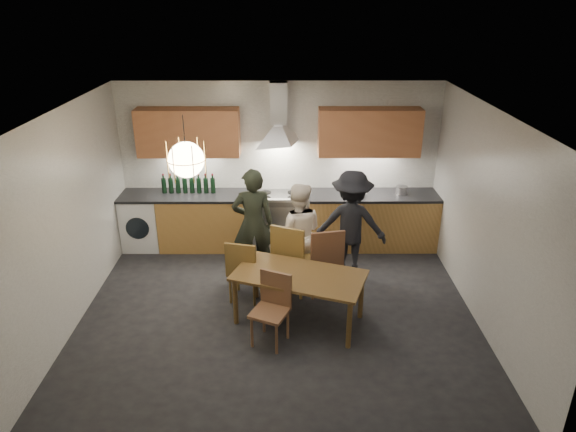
{
  "coord_description": "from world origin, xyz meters",
  "views": [
    {
      "loc": [
        0.11,
        -5.57,
        3.79
      ],
      "look_at": [
        0.13,
        0.4,
        1.2
      ],
      "focal_mm": 32.0,
      "sensor_mm": 36.0,
      "label": 1
    }
  ],
  "objects_px": {
    "person_right": "(351,224)",
    "mixing_bowl": "(356,193)",
    "person_mid": "(298,233)",
    "wine_bottles": "(188,184)",
    "person_left": "(253,223)",
    "chair_front": "(273,303)",
    "stock_pot": "(402,190)",
    "dining_table": "(299,280)",
    "chair_back_left": "(243,267)"
  },
  "relations": [
    {
      "from": "dining_table",
      "to": "chair_back_left",
      "type": "height_order",
      "value": "chair_back_left"
    },
    {
      "from": "chair_front",
      "to": "wine_bottles",
      "type": "height_order",
      "value": "wine_bottles"
    },
    {
      "from": "dining_table",
      "to": "stock_pot",
      "type": "xyz_separation_m",
      "value": [
        1.65,
        2.1,
        0.37
      ]
    },
    {
      "from": "person_left",
      "to": "person_mid",
      "type": "xyz_separation_m",
      "value": [
        0.63,
        -0.16,
        -0.08
      ]
    },
    {
      "from": "person_left",
      "to": "wine_bottles",
      "type": "xyz_separation_m",
      "value": [
        -1.07,
        0.97,
        0.25
      ]
    },
    {
      "from": "person_mid",
      "to": "wine_bottles",
      "type": "height_order",
      "value": "person_mid"
    },
    {
      "from": "dining_table",
      "to": "mixing_bowl",
      "type": "height_order",
      "value": "mixing_bowl"
    },
    {
      "from": "chair_front",
      "to": "mixing_bowl",
      "type": "bearing_deg",
      "value": 86.61
    },
    {
      "from": "chair_front",
      "to": "person_mid",
      "type": "relative_size",
      "value": 0.59
    },
    {
      "from": "person_mid",
      "to": "stock_pot",
      "type": "xyz_separation_m",
      "value": [
        1.65,
        1.07,
        0.23
      ]
    },
    {
      "from": "person_left",
      "to": "stock_pot",
      "type": "xyz_separation_m",
      "value": [
        2.28,
        0.91,
        0.15
      ]
    },
    {
      "from": "person_mid",
      "to": "wine_bottles",
      "type": "bearing_deg",
      "value": -30.51
    },
    {
      "from": "chair_front",
      "to": "person_right",
      "type": "xyz_separation_m",
      "value": [
        1.08,
        1.59,
        0.29
      ]
    },
    {
      "from": "person_mid",
      "to": "wine_bottles",
      "type": "relative_size",
      "value": 1.73
    },
    {
      "from": "chair_back_left",
      "to": "stock_pot",
      "type": "xyz_separation_m",
      "value": [
        2.37,
        1.66,
        0.45
      ]
    },
    {
      "from": "chair_front",
      "to": "person_left",
      "type": "relative_size",
      "value": 0.53
    },
    {
      "from": "person_mid",
      "to": "wine_bottles",
      "type": "xyz_separation_m",
      "value": [
        -1.7,
        1.13,
        0.32
      ]
    },
    {
      "from": "person_right",
      "to": "mixing_bowl",
      "type": "distance_m",
      "value": 0.85
    },
    {
      "from": "chair_back_left",
      "to": "mixing_bowl",
      "type": "relative_size",
      "value": 2.86
    },
    {
      "from": "dining_table",
      "to": "chair_front",
      "type": "xyz_separation_m",
      "value": [
        -0.31,
        -0.38,
        -0.09
      ]
    },
    {
      "from": "person_left",
      "to": "person_right",
      "type": "height_order",
      "value": "person_left"
    },
    {
      "from": "person_mid",
      "to": "person_left",
      "type": "bearing_deg",
      "value": -10.99
    },
    {
      "from": "dining_table",
      "to": "person_left",
      "type": "relative_size",
      "value": 1.08
    },
    {
      "from": "chair_front",
      "to": "wine_bottles",
      "type": "bearing_deg",
      "value": 142.55
    },
    {
      "from": "person_left",
      "to": "person_right",
      "type": "distance_m",
      "value": 1.39
    },
    {
      "from": "chair_front",
      "to": "person_left",
      "type": "bearing_deg",
      "value": 125.3
    },
    {
      "from": "person_mid",
      "to": "chair_front",
      "type": "bearing_deg",
      "value": 80.29
    },
    {
      "from": "dining_table",
      "to": "person_right",
      "type": "height_order",
      "value": "person_right"
    },
    {
      "from": "chair_front",
      "to": "person_left",
      "type": "distance_m",
      "value": 1.63
    },
    {
      "from": "mixing_bowl",
      "to": "stock_pot",
      "type": "height_order",
      "value": "stock_pot"
    },
    {
      "from": "person_mid",
      "to": "mixing_bowl",
      "type": "distance_m",
      "value": 1.38
    },
    {
      "from": "person_right",
      "to": "stock_pot",
      "type": "bearing_deg",
      "value": -125.88
    },
    {
      "from": "chair_front",
      "to": "stock_pot",
      "type": "relative_size",
      "value": 5.02
    },
    {
      "from": "person_mid",
      "to": "person_right",
      "type": "relative_size",
      "value": 0.93
    },
    {
      "from": "chair_front",
      "to": "person_mid",
      "type": "xyz_separation_m",
      "value": [
        0.32,
        1.41,
        0.24
      ]
    },
    {
      "from": "dining_table",
      "to": "stock_pot",
      "type": "height_order",
      "value": "stock_pot"
    },
    {
      "from": "person_left",
      "to": "wine_bottles",
      "type": "height_order",
      "value": "person_left"
    },
    {
      "from": "person_left",
      "to": "wine_bottles",
      "type": "relative_size",
      "value": 1.92
    },
    {
      "from": "chair_back_left",
      "to": "person_left",
      "type": "bearing_deg",
      "value": -83.89
    },
    {
      "from": "person_right",
      "to": "mixing_bowl",
      "type": "height_order",
      "value": "person_right"
    },
    {
      "from": "chair_front",
      "to": "mixing_bowl",
      "type": "relative_size",
      "value": 2.75
    },
    {
      "from": "stock_pot",
      "to": "person_mid",
      "type": "bearing_deg",
      "value": -147.09
    },
    {
      "from": "stock_pot",
      "to": "mixing_bowl",
      "type": "bearing_deg",
      "value": -174.68
    },
    {
      "from": "chair_back_left",
      "to": "stock_pot",
      "type": "distance_m",
      "value": 2.93
    },
    {
      "from": "chair_front",
      "to": "mixing_bowl",
      "type": "distance_m",
      "value": 2.75
    },
    {
      "from": "chair_front",
      "to": "person_right",
      "type": "height_order",
      "value": "person_right"
    },
    {
      "from": "chair_front",
      "to": "stock_pot",
      "type": "height_order",
      "value": "stock_pot"
    },
    {
      "from": "chair_front",
      "to": "dining_table",
      "type": "bearing_deg",
      "value": 74.32
    },
    {
      "from": "person_mid",
      "to": "mixing_bowl",
      "type": "bearing_deg",
      "value": -129.73
    },
    {
      "from": "person_left",
      "to": "mixing_bowl",
      "type": "bearing_deg",
      "value": -158.27
    }
  ]
}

